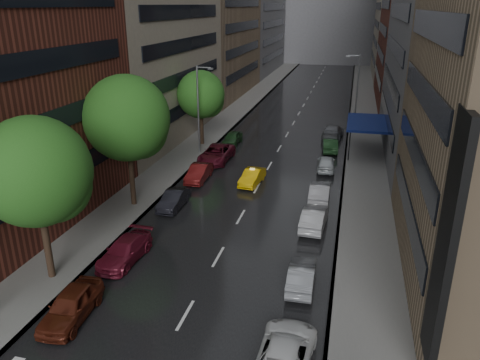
% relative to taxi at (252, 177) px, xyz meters
% --- Properties ---
extents(road, '(14.00, 140.00, 0.01)m').
position_rel_taxi_xyz_m(road, '(0.61, 27.17, -0.65)').
color(road, black).
rests_on(road, ground).
extents(sidewalk_left, '(4.00, 140.00, 0.15)m').
position_rel_taxi_xyz_m(sidewalk_left, '(-8.39, 27.17, -0.58)').
color(sidewalk_left, gray).
rests_on(sidewalk_left, ground).
extents(sidewalk_right, '(4.00, 140.00, 0.15)m').
position_rel_taxi_xyz_m(sidewalk_right, '(9.61, 27.17, -0.58)').
color(sidewalk_right, gray).
rests_on(sidewalk_right, ground).
extents(buildings_right, '(8.05, 109.10, 36.00)m').
position_rel_taxi_xyz_m(buildings_right, '(15.61, 33.87, 14.38)').
color(buildings_right, '#937A5B').
rests_on(buildings_right, ground).
extents(tree_near, '(5.94, 5.94, 9.47)m').
position_rel_taxi_xyz_m(tree_near, '(-7.99, -17.37, 5.83)').
color(tree_near, '#382619').
rests_on(tree_near, ground).
extents(tree_mid, '(6.35, 6.35, 10.13)m').
position_rel_taxi_xyz_m(tree_mid, '(-7.99, -6.71, 6.28)').
color(tree_mid, '#382619').
rests_on(tree_mid, ground).
extents(tree_far, '(5.16, 5.16, 8.22)m').
position_rel_taxi_xyz_m(tree_far, '(-7.99, 10.56, 4.97)').
color(tree_far, '#382619').
rests_on(tree_far, ground).
extents(taxi, '(1.80, 4.11, 1.31)m').
position_rel_taxi_xyz_m(taxi, '(0.00, 0.00, 0.00)').
color(taxi, '#E5AF0C').
rests_on(taxi, ground).
extents(parked_cars_left, '(2.75, 36.43, 1.59)m').
position_rel_taxi_xyz_m(parked_cars_left, '(-4.79, -3.19, 0.08)').
color(parked_cars_left, '#501C10').
rests_on(parked_cars_left, ground).
extents(parked_cars_right, '(2.59, 43.47, 1.53)m').
position_rel_taxi_xyz_m(parked_cars_right, '(6.01, -1.37, 0.07)').
color(parked_cars_right, silver).
rests_on(parked_cars_right, ground).
extents(street_lamp_left, '(1.74, 0.22, 9.00)m').
position_rel_taxi_xyz_m(street_lamp_left, '(-7.11, 7.17, 4.23)').
color(street_lamp_left, gray).
rests_on(street_lamp_left, sidewalk_left).
extents(street_lamp_right, '(1.74, 0.22, 9.00)m').
position_rel_taxi_xyz_m(street_lamp_right, '(8.33, 22.17, 4.23)').
color(street_lamp_right, gray).
rests_on(street_lamp_right, sidewalk_right).
extents(awning, '(4.00, 8.00, 3.12)m').
position_rel_taxi_xyz_m(awning, '(9.59, 12.17, 2.48)').
color(awning, navy).
rests_on(awning, sidewalk_right).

